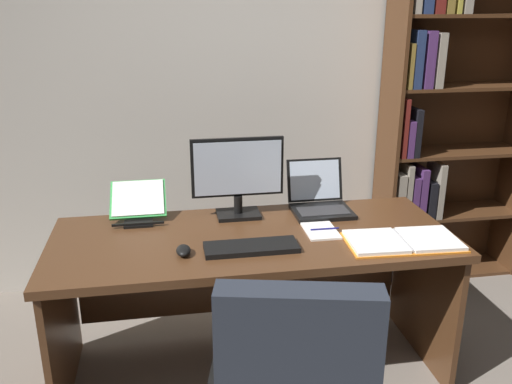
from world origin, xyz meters
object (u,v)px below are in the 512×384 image
bookshelf (440,119)px  pen (325,229)px  reading_stand_with_book (138,202)px  notepad (321,231)px  desk (250,265)px  open_binder (403,241)px  monitor (238,178)px  keyboard (251,247)px  laptop (320,201)px  computer_mouse (183,251)px

bookshelf → pen: size_ratio=15.48×
reading_stand_with_book → notepad: (0.87, -0.35, -0.07)m
desk → pen: (0.35, -0.10, 0.21)m
open_binder → monitor: bearing=149.0°
bookshelf → monitor: 1.54m
desk → keyboard: 0.32m
bookshelf → monitor: bookshelf is taller
open_binder → notepad: 0.38m
bookshelf → laptop: (-0.97, -0.60, -0.28)m
desk → bookshelf: size_ratio=0.88×
keyboard → pen: 0.41m
bookshelf → notepad: (-1.04, -0.89, -0.33)m
monitor → pen: bearing=-35.9°
bookshelf → keyboard: bookshelf is taller
laptop → computer_mouse: (-0.74, -0.43, -0.03)m
monitor → pen: 0.51m
monitor → computer_mouse: size_ratio=4.51×
laptop → pen: (-0.05, -0.28, -0.04)m
bookshelf → notepad: 1.41m
computer_mouse → reading_stand_with_book: bearing=112.8°
laptop → reading_stand_with_book: size_ratio=1.09×
desk → notepad: notepad is taller
open_binder → pen: bearing=151.5°
keyboard → computer_mouse: computer_mouse is taller
desk → keyboard: (-0.03, -0.24, 0.21)m
computer_mouse → open_binder: computer_mouse is taller
reading_stand_with_book → keyboard: bearing=-44.0°
laptop → computer_mouse: bearing=-150.0°
desk → monitor: monitor is taller
keyboard → pen: (0.38, 0.14, 0.00)m
laptop → open_binder: 0.54m
pen → desk: bearing=164.3°
desk → laptop: size_ratio=5.97×
notepad → pen: pen is taller
open_binder → bookshelf: bearing=59.7°
desk → laptop: laptop is taller
bookshelf → keyboard: (-1.41, -1.03, -0.33)m
notepad → laptop: bearing=75.3°
open_binder → notepad: size_ratio=2.54×
bookshelf → open_binder: (-0.71, -1.08, -0.33)m
bookshelf → reading_stand_with_book: bearing=-164.2°
laptop → desk: bearing=-155.3°
computer_mouse → desk: bearing=35.8°
monitor → reading_stand_with_book: monitor is taller
reading_stand_with_book → monitor: bearing=-7.9°
laptop → open_binder: laptop is taller
bookshelf → reading_stand_with_book: size_ratio=7.44×
desk → computer_mouse: computer_mouse is taller
computer_mouse → open_binder: 1.00m
keyboard → notepad: (0.36, 0.14, -0.01)m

